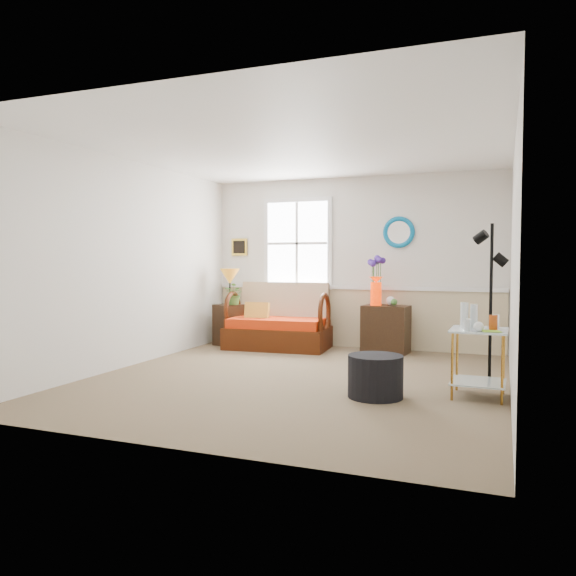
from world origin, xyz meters
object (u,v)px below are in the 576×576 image
(loveseat, at_px, (278,316))
(lamp_stand, at_px, (228,325))
(ottoman, at_px, (375,376))
(side_table, at_px, (478,363))
(cabinet, at_px, (386,329))
(floor_lamp, at_px, (491,305))

(loveseat, relative_size, lamp_stand, 2.37)
(loveseat, height_order, lamp_stand, loveseat)
(ottoman, bearing_deg, side_table, 21.08)
(cabinet, bearing_deg, lamp_stand, -171.15)
(side_table, height_order, floor_lamp, floor_lamp)
(floor_lamp, bearing_deg, lamp_stand, 178.87)
(cabinet, height_order, side_table, cabinet)
(loveseat, distance_m, lamp_stand, 0.87)
(cabinet, distance_m, floor_lamp, 2.26)
(loveseat, relative_size, cabinet, 2.21)
(loveseat, bearing_deg, ottoman, -54.51)
(side_table, height_order, ottoman, side_table)
(lamp_stand, relative_size, floor_lamp, 0.37)
(lamp_stand, distance_m, floor_lamp, 4.22)
(side_table, xyz_separation_m, ottoman, (-0.94, -0.36, -0.13))
(floor_lamp, bearing_deg, cabinet, 151.19)
(loveseat, height_order, cabinet, loveseat)
(loveseat, height_order, ottoman, loveseat)
(lamp_stand, relative_size, cabinet, 0.93)
(cabinet, xyz_separation_m, side_table, (1.36, -2.26, -0.01))
(loveseat, xyz_separation_m, cabinet, (1.61, 0.19, -0.15))
(cabinet, xyz_separation_m, ottoman, (0.42, -2.62, -0.14))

